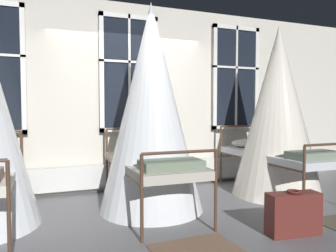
{
  "coord_description": "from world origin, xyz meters",
  "views": [
    {
      "loc": [
        -1.29,
        -4.01,
        1.3
      ],
      "look_at": [
        0.24,
        -0.0,
        1.08
      ],
      "focal_mm": 34.61,
      "sensor_mm": 36.0,
      "label": 1
    }
  ],
  "objects": [
    {
      "name": "back_wall_with_windows",
      "position": [
        0.0,
        1.21,
        1.51
      ],
      "size": [
        9.28,
        0.1,
        3.01
      ],
      "primitive_type": "cube",
      "color": "beige",
      "rests_on": "ground"
    },
    {
      "name": "cot_second",
      "position": [
        -0.0,
        -0.04,
        1.3
      ],
      "size": [
        1.34,
        1.99,
        2.66
      ],
      "rotation": [
        0.0,
        0.0,
        1.56
      ],
      "color": "#4C3323",
      "rests_on": "ground"
    },
    {
      "name": "window_bank",
      "position": [
        -0.0,
        1.09,
        1.09
      ],
      "size": [
        4.96,
        0.1,
        2.74
      ],
      "color": "black",
      "rests_on": "ground"
    },
    {
      "name": "ground",
      "position": [
        0.0,
        0.0,
        0.0
      ],
      "size": [
        21.91,
        21.91,
        0.0
      ],
      "primitive_type": "plane",
      "color": "slate"
    },
    {
      "name": "cot_third",
      "position": [
        2.02,
        -0.02,
        1.25
      ],
      "size": [
        1.34,
        1.99,
        2.57
      ],
      "rotation": [
        0.0,
        0.0,
        1.57
      ],
      "color": "#4C3323",
      "rests_on": "ground"
    },
    {
      "name": "suitcase_dark",
      "position": [
        1.11,
        -1.39,
        0.22
      ],
      "size": [
        0.58,
        0.28,
        0.47
      ],
      "rotation": [
        0.0,
        0.0,
        -0.12
      ],
      "color": "#5B231E",
      "rests_on": "ground"
    },
    {
      "name": "rug_second",
      "position": [
        0.0,
        -1.37,
        0.01
      ],
      "size": [
        0.82,
        0.59,
        0.01
      ],
      "primitive_type": "cube",
      "rotation": [
        0.0,
        0.0,
        0.04
      ],
      "color": "brown",
      "rests_on": "ground"
    }
  ]
}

